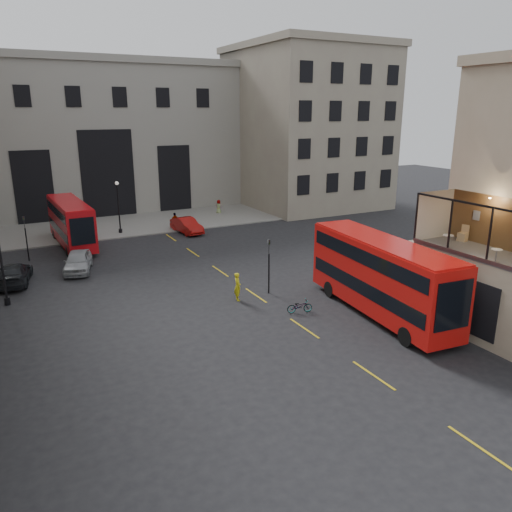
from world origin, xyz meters
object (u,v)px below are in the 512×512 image
car_a (78,261)px  bus_near (381,274)px  car_b (187,225)px  cafe_table_far (448,239)px  car_c (14,274)px  bicycle (300,306)px  pedestrian_a (55,228)px  pedestrian_c (175,221)px  street_lamp_b (119,211)px  traffic_light_near (269,259)px  pedestrian_b (81,224)px  traffic_light_far (25,233)px  pedestrian_d (219,207)px  bus_far (71,221)px  cafe_chair_d (463,236)px  cafe_table_mid (496,253)px  street_lamp_a (2,270)px  cyclist (238,287)px

car_a → bus_near: bearing=-34.4°
car_b → cafe_table_far: size_ratio=6.33×
car_c → bicycle: (15.37, -14.17, -0.32)m
pedestrian_a → pedestrian_c: pedestrian_c is taller
street_lamp_b → pedestrian_c: size_ratio=2.95×
traffic_light_near → pedestrian_b: (-8.39, 24.78, -1.61)m
traffic_light_far → bicycle: bearing=-54.8°
pedestrian_c → pedestrian_d: (7.43, 5.62, -0.07)m
pedestrian_a → bus_far: bearing=-85.1°
bus_near → cafe_table_far: bearing=-47.7°
bus_near → cafe_chair_d: (4.35, -1.97, 2.25)m
car_b → car_c: bearing=-158.4°
traffic_light_far → pedestrian_b: traffic_light_far is taller
cafe_chair_d → bicycle: bearing=152.1°
traffic_light_near → pedestrian_d: bearing=73.4°
traffic_light_near → cafe_table_far: bearing=-54.0°
traffic_light_far → bus_far: 5.22m
bus_near → car_c: (-19.51, 16.68, -1.91)m
car_c → pedestrian_d: size_ratio=3.04×
car_c → cafe_table_mid: bearing=144.7°
traffic_light_far → pedestrian_d: bearing=26.1°
bus_far → cafe_table_far: bearing=-59.7°
car_b → traffic_light_near: bearing=-100.2°
street_lamp_a → cafe_table_far: bearing=-33.6°
cafe_table_far → pedestrian_d: bearing=87.7°
traffic_light_far → street_lamp_b: size_ratio=0.71×
pedestrian_c → cafe_chair_d: 30.80m
bus_far → car_a: bus_far is taller
car_c → pedestrian_b: 16.06m
car_c → pedestrian_c: size_ratio=2.82×
bicycle → cafe_table_far: bearing=-112.1°
street_lamp_a → pedestrian_d: (23.96, 20.74, -1.55)m
car_a → car_b: car_a is taller
bus_far → pedestrian_d: (17.96, 7.40, -1.50)m
street_lamp_a → cyclist: bearing=-24.6°
street_lamp_a → pedestrian_b: (7.61, 18.78, -1.58)m
traffic_light_far → street_lamp_b: bearing=33.7°
bus_far → cafe_chair_d: 33.42m
cyclist → bus_near: bearing=-122.5°
bus_near → street_lamp_b: bearing=107.9°
pedestrian_b → cafe_chair_d: 37.43m
pedestrian_c → cyclist: bearing=75.6°
pedestrian_b → bus_far: bearing=-166.7°
cyclist → street_lamp_a: bearing=76.1°
traffic_light_near → traffic_light_far: size_ratio=1.00×
traffic_light_near → bus_far: size_ratio=0.36×
pedestrian_b → cafe_table_mid: bearing=-128.1°
car_a → cafe_chair_d: bearing=-30.2°
car_c → street_lamp_b: bearing=-121.2°
street_lamp_b → car_b: bearing=-24.4°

